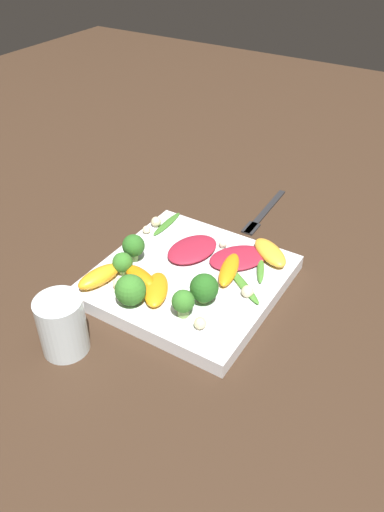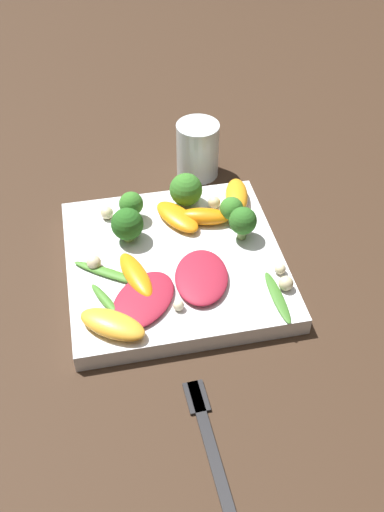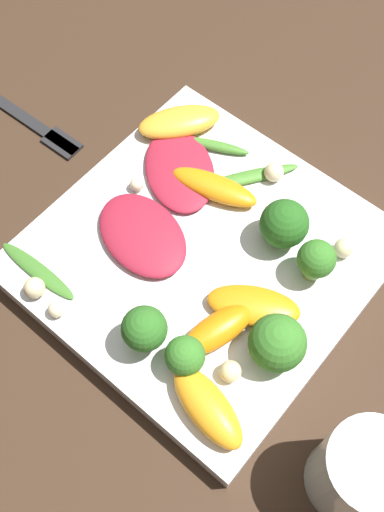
% 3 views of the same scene
% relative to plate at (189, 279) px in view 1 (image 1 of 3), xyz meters
% --- Properties ---
extents(ground_plane, '(2.40, 2.40, 0.00)m').
position_rel_plate_xyz_m(ground_plane, '(0.00, 0.00, -0.01)').
color(ground_plane, '#382619').
extents(plate, '(0.25, 0.25, 0.02)m').
position_rel_plate_xyz_m(plate, '(0.00, 0.00, 0.00)').
color(plate, white).
rests_on(plate, ground_plane).
extents(drinking_glass, '(0.06, 0.06, 0.08)m').
position_rel_plate_xyz_m(drinking_glass, '(-0.19, 0.07, 0.03)').
color(drinking_glass, silver).
rests_on(drinking_glass, ground_plane).
extents(fork, '(0.17, 0.02, 0.01)m').
position_rel_plate_xyz_m(fork, '(0.23, -0.01, -0.01)').
color(fork, '#262628').
rests_on(fork, ground_plane).
extents(radicchio_leaf_0, '(0.11, 0.10, 0.01)m').
position_rel_plate_xyz_m(radicchio_leaf_0, '(0.07, -0.05, 0.02)').
color(radicchio_leaf_0, maroon).
rests_on(radicchio_leaf_0, plate).
extents(radicchio_leaf_1, '(0.10, 0.08, 0.01)m').
position_rel_plate_xyz_m(radicchio_leaf_1, '(0.05, 0.02, 0.02)').
color(radicchio_leaf_1, maroon).
rests_on(radicchio_leaf_1, plate).
extents(orange_segment_0, '(0.08, 0.06, 0.02)m').
position_rel_plate_xyz_m(orange_segment_0, '(-0.06, 0.02, 0.02)').
color(orange_segment_0, orange).
rests_on(orange_segment_0, plate).
extents(orange_segment_1, '(0.04, 0.07, 0.02)m').
position_rel_plate_xyz_m(orange_segment_1, '(-0.05, 0.05, 0.02)').
color(orange_segment_1, orange).
rests_on(orange_segment_1, plate).
extents(orange_segment_2, '(0.08, 0.04, 0.02)m').
position_rel_plate_xyz_m(orange_segment_2, '(0.03, -0.05, 0.02)').
color(orange_segment_2, orange).
rests_on(orange_segment_2, plate).
extents(orange_segment_3, '(0.08, 0.04, 0.02)m').
position_rel_plate_xyz_m(orange_segment_3, '(-0.08, 0.10, 0.02)').
color(orange_segment_3, orange).
rests_on(orange_segment_3, plate).
extents(orange_segment_4, '(0.07, 0.08, 0.02)m').
position_rel_plate_xyz_m(orange_segment_4, '(0.10, -0.08, 0.02)').
color(orange_segment_4, '#FCAD33').
rests_on(orange_segment_4, plate).
extents(broccoli_floret_0, '(0.03, 0.03, 0.04)m').
position_rel_plate_xyz_m(broccoli_floret_0, '(-0.02, 0.09, 0.04)').
color(broccoli_floret_0, '#84AD5B').
rests_on(broccoli_floret_0, plate).
extents(broccoli_floret_1, '(0.04, 0.04, 0.04)m').
position_rel_plate_xyz_m(broccoli_floret_1, '(-0.10, 0.03, 0.03)').
color(broccoli_floret_1, '#7A9E51').
rests_on(broccoli_floret_1, plate).
extents(broccoli_floret_2, '(0.03, 0.03, 0.03)m').
position_rel_plate_xyz_m(broccoli_floret_2, '(-0.05, 0.08, 0.03)').
color(broccoli_floret_2, '#7A9E51').
rests_on(broccoli_floret_2, plate).
extents(broccoli_floret_3, '(0.03, 0.03, 0.04)m').
position_rel_plate_xyz_m(broccoli_floret_3, '(-0.08, -0.04, 0.03)').
color(broccoli_floret_3, '#7A9E51').
rests_on(broccoli_floret_3, plate).
extents(broccoli_floret_4, '(0.04, 0.04, 0.04)m').
position_rel_plate_xyz_m(broccoli_floret_4, '(-0.04, -0.05, 0.04)').
color(broccoli_floret_4, '#84AD5B').
rests_on(broccoli_floret_4, plate).
extents(arugula_sprig_0, '(0.06, 0.08, 0.01)m').
position_rel_plate_xyz_m(arugula_sprig_0, '(0.02, -0.08, 0.01)').
color(arugula_sprig_0, '#47842D').
rests_on(arugula_sprig_0, plate).
extents(arugula_sprig_1, '(0.08, 0.02, 0.00)m').
position_rel_plate_xyz_m(arugula_sprig_1, '(0.09, 0.10, 0.01)').
color(arugula_sprig_1, '#3D7528').
rests_on(arugula_sprig_1, plate).
extents(arugula_sprig_2, '(0.06, 0.04, 0.01)m').
position_rel_plate_xyz_m(arugula_sprig_2, '(0.06, -0.09, 0.02)').
color(arugula_sprig_2, '#47842D').
rests_on(arugula_sprig_2, plate).
extents(macadamia_nut_0, '(0.02, 0.02, 0.02)m').
position_rel_plate_xyz_m(macadamia_nut_0, '(-0.09, -0.07, 0.02)').
color(macadamia_nut_0, beige).
rests_on(macadamia_nut_0, plate).
extents(macadamia_nut_1, '(0.01, 0.01, 0.01)m').
position_rel_plate_xyz_m(macadamia_nut_1, '(0.08, -0.01, 0.02)').
color(macadamia_nut_1, beige).
rests_on(macadamia_nut_1, plate).
extents(macadamia_nut_2, '(0.02, 0.02, 0.02)m').
position_rel_plate_xyz_m(macadamia_nut_2, '(-0.08, 0.07, 0.02)').
color(macadamia_nut_2, beige).
rests_on(macadamia_nut_2, plate).
extents(macadamia_nut_3, '(0.01, 0.01, 0.01)m').
position_rel_plate_xyz_m(macadamia_nut_3, '(0.05, 0.11, 0.02)').
color(macadamia_nut_3, beige).
rests_on(macadamia_nut_3, plate).
extents(macadamia_nut_4, '(0.02, 0.02, 0.02)m').
position_rel_plate_xyz_m(macadamia_nut_4, '(0.08, 0.11, 0.02)').
color(macadamia_nut_4, beige).
rests_on(macadamia_nut_4, plate).
extents(macadamia_nut_5, '(0.02, 0.02, 0.02)m').
position_rel_plate_xyz_m(macadamia_nut_5, '(0.00, -0.09, 0.02)').
color(macadamia_nut_5, beige).
rests_on(macadamia_nut_5, plate).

